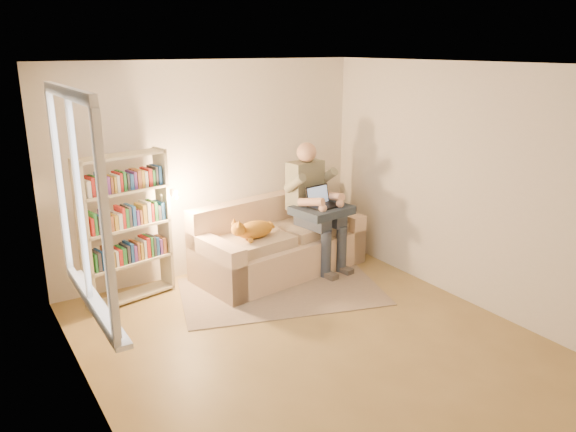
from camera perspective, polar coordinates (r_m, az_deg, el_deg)
floor at (r=5.55m, az=2.54°, el=-12.76°), size 4.50×4.50×0.00m
ceiling at (r=4.83m, az=2.95°, el=15.13°), size 4.00×4.50×0.02m
wall_left at (r=4.29m, az=-19.92°, el=-3.90°), size 0.02×4.50×2.60m
wall_right at (r=6.36m, az=17.76°, el=2.93°), size 0.02×4.50×2.60m
wall_back at (r=6.95m, az=-7.90°, el=4.72°), size 4.00×0.02×2.60m
wall_front at (r=3.55m, az=24.04°, el=-8.73°), size 4.00×0.02×2.60m
window at (r=4.46m, az=-19.92°, el=-2.09°), size 0.12×1.52×1.69m
sofa at (r=7.08m, az=-1.05°, el=-3.08°), size 2.25×1.26×0.91m
person at (r=7.07m, az=2.57°, el=1.68°), size 0.54×0.78×1.60m
cat at (r=6.56m, az=-3.80°, el=-1.45°), size 0.69×0.32×0.26m
blanket at (r=7.02m, az=3.83°, el=0.67°), size 0.74×0.64×0.10m
laptop at (r=7.00m, az=3.78°, el=1.59°), size 0.40×0.34×0.32m
bookshelf at (r=6.34m, az=-16.17°, el=-0.52°), size 1.14×0.45×1.67m
rug at (r=6.59m, az=-0.66°, el=-7.67°), size 2.58×1.96×0.01m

